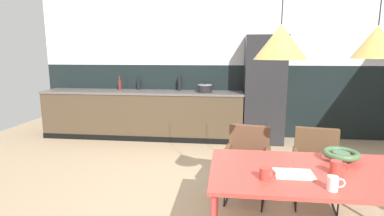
% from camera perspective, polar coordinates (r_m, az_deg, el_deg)
% --- Properties ---
extents(ground_plane, '(9.22, 9.22, 0.00)m').
position_cam_1_polar(ground_plane, '(3.34, 3.45, -18.94)').
color(ground_plane, tan).
extents(back_wall_splashback_dark, '(7.09, 0.12, 1.40)m').
position_cam_1_polar(back_wall_splashback_dark, '(5.98, 5.20, 1.43)').
color(back_wall_splashback_dark, black).
rests_on(back_wall_splashback_dark, ground).
extents(back_wall_panel_upper, '(7.09, 0.12, 1.40)m').
position_cam_1_polar(back_wall_panel_upper, '(5.93, 5.43, 14.97)').
color(back_wall_panel_upper, silver).
rests_on(back_wall_panel_upper, back_wall_splashback_dark).
extents(kitchen_counter, '(3.87, 0.63, 0.92)m').
position_cam_1_polar(kitchen_counter, '(5.90, -9.41, -1.20)').
color(kitchen_counter, '#473928').
rests_on(kitchen_counter, ground).
extents(refrigerator_column, '(0.72, 0.60, 1.95)m').
position_cam_1_polar(refrigerator_column, '(5.63, 13.57, 3.40)').
color(refrigerator_column, '#232326').
rests_on(refrigerator_column, ground).
extents(dining_table, '(1.69, 0.92, 0.73)m').
position_cam_1_polar(dining_table, '(2.60, 22.95, -11.92)').
color(dining_table, '#E2453A').
rests_on(dining_table, ground).
extents(armchair_facing_counter, '(0.55, 0.54, 0.82)m').
position_cam_1_polar(armchair_facing_counter, '(3.55, 22.71, -8.74)').
color(armchair_facing_counter, brown).
rests_on(armchair_facing_counter, ground).
extents(armchair_by_stool, '(0.56, 0.55, 0.83)m').
position_cam_1_polar(armchair_by_stool, '(3.44, 10.56, -8.60)').
color(armchair_by_stool, brown).
rests_on(armchair_by_stool, ground).
extents(fruit_bowl, '(0.30, 0.30, 0.09)m').
position_cam_1_polar(fruit_bowl, '(2.88, 26.63, -7.93)').
color(fruit_bowl, '#4C704C').
rests_on(fruit_bowl, dining_table).
extents(open_book, '(0.29, 0.21, 0.02)m').
position_cam_1_polar(open_book, '(2.45, 18.85, -11.84)').
color(open_book, white).
rests_on(open_book, dining_table).
extents(mug_white_ceramic, '(0.12, 0.07, 0.10)m').
position_cam_1_polar(mug_white_ceramic, '(2.27, 25.40, -12.89)').
color(mug_white_ceramic, white).
rests_on(mug_white_ceramic, dining_table).
extents(mug_glass_clear, '(0.12, 0.08, 0.09)m').
position_cam_1_polar(mug_glass_clear, '(2.29, 13.80, -12.12)').
color(mug_glass_clear, '#B23D33').
rests_on(mug_glass_clear, dining_table).
extents(mug_tall_blue, '(0.13, 0.09, 0.11)m').
position_cam_1_polar(mug_tall_blue, '(2.56, 25.87, -10.20)').
color(mug_tall_blue, '#B23D33').
rests_on(mug_tall_blue, dining_table).
extents(cooking_pot, '(0.28, 0.28, 0.17)m').
position_cam_1_polar(cooking_pot, '(5.56, 2.47, 3.77)').
color(cooking_pot, black).
rests_on(cooking_pot, kitchen_counter).
extents(bottle_spice_small, '(0.07, 0.07, 0.31)m').
position_cam_1_polar(bottle_spice_small, '(5.83, -2.43, 4.67)').
color(bottle_spice_small, black).
rests_on(bottle_spice_small, kitchen_counter).
extents(bottle_oil_tall, '(0.06, 0.06, 0.28)m').
position_cam_1_polar(bottle_oil_tall, '(6.05, -13.66, 4.39)').
color(bottle_oil_tall, maroon).
rests_on(bottle_oil_tall, kitchen_counter).
extents(bottle_vinegar_dark, '(0.06, 0.06, 0.27)m').
position_cam_1_polar(bottle_vinegar_dark, '(6.05, -10.22, 4.46)').
color(bottle_vinegar_dark, black).
rests_on(bottle_vinegar_dark, kitchen_counter).
extents(pendant_lamp_over_table_near, '(0.39, 0.39, 1.17)m').
position_cam_1_polar(pendant_lamp_over_table_near, '(2.36, 16.58, 12.01)').
color(pendant_lamp_over_table_near, black).
extents(pendant_lamp_over_table_far, '(0.33, 0.33, 1.16)m').
position_cam_1_polar(pendant_lamp_over_table_far, '(2.57, 31.84, 10.69)').
color(pendant_lamp_over_table_far, black).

